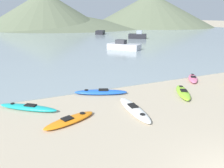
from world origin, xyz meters
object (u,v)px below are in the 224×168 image
(kayak_on_sand_2, at_px, (134,109))
(moored_boat_2, at_px, (138,36))
(kayak_on_sand_4, at_px, (28,108))
(kayak_on_sand_5, at_px, (193,78))
(kayak_on_sand_1, at_px, (183,92))
(kayak_on_sand_3, at_px, (70,120))
(moored_boat_0, at_px, (124,46))
(kayak_on_sand_7, at_px, (101,92))
(moored_boat_1, at_px, (100,32))

(kayak_on_sand_2, height_order, moored_boat_2, moored_boat_2)
(moored_boat_2, bearing_deg, kayak_on_sand_4, -129.29)
(kayak_on_sand_4, bearing_deg, kayak_on_sand_5, 3.30)
(kayak_on_sand_1, relative_size, kayak_on_sand_4, 0.91)
(kayak_on_sand_5, relative_size, moored_boat_2, 0.58)
(kayak_on_sand_3, bearing_deg, kayak_on_sand_4, 125.90)
(kayak_on_sand_1, xyz_separation_m, kayak_on_sand_3, (-7.83, -0.80, -0.05))
(moored_boat_0, bearing_deg, kayak_on_sand_5, -98.05)
(kayak_on_sand_1, distance_m, moored_boat_0, 20.26)
(kayak_on_sand_7, relative_size, moored_boat_2, 0.82)
(kayak_on_sand_5, distance_m, moored_boat_0, 17.29)
(kayak_on_sand_4, height_order, moored_boat_0, moored_boat_0)
(kayak_on_sand_1, xyz_separation_m, moored_boat_1, (12.73, 47.71, 0.42))
(kayak_on_sand_3, relative_size, kayak_on_sand_5, 1.18)
(kayak_on_sand_1, height_order, moored_boat_0, moored_boat_0)
(kayak_on_sand_1, height_order, moored_boat_1, moored_boat_1)
(kayak_on_sand_5, relative_size, moored_boat_1, 0.62)
(kayak_on_sand_4, distance_m, moored_boat_1, 51.20)
(kayak_on_sand_3, height_order, kayak_on_sand_5, kayak_on_sand_5)
(kayak_on_sand_2, height_order, kayak_on_sand_4, kayak_on_sand_4)
(kayak_on_sand_3, bearing_deg, kayak_on_sand_7, 47.42)
(kayak_on_sand_3, bearing_deg, moored_boat_2, 54.73)
(kayak_on_sand_5, distance_m, moored_boat_1, 46.35)
(kayak_on_sand_4, distance_m, kayak_on_sand_7, 4.69)
(kayak_on_sand_3, distance_m, moored_boat_1, 52.69)
(kayak_on_sand_4, bearing_deg, kayak_on_sand_7, 8.60)
(kayak_on_sand_4, distance_m, moored_boat_2, 40.55)
(moored_boat_2, bearing_deg, kayak_on_sand_3, -125.27)
(kayak_on_sand_2, xyz_separation_m, kayak_on_sand_7, (-0.66, 3.32, 0.02))
(moored_boat_2, bearing_deg, kayak_on_sand_2, -120.94)
(kayak_on_sand_1, distance_m, kayak_on_sand_3, 7.87)
(kayak_on_sand_1, bearing_deg, kayak_on_sand_3, -174.18)
(kayak_on_sand_2, xyz_separation_m, moored_boat_0, (9.84, 20.47, 0.44))
(moored_boat_0, relative_size, moored_boat_1, 1.29)
(kayak_on_sand_4, xyz_separation_m, kayak_on_sand_5, (12.72, 0.73, 0.01))
(kayak_on_sand_4, bearing_deg, kayak_on_sand_3, -54.10)
(moored_boat_0, bearing_deg, kayak_on_sand_3, -123.42)
(kayak_on_sand_5, distance_m, moored_boat_2, 33.28)
(kayak_on_sand_1, bearing_deg, moored_boat_1, 75.06)
(kayak_on_sand_4, xyz_separation_m, moored_boat_2, (25.67, 31.38, 0.54))
(kayak_on_sand_1, bearing_deg, kayak_on_sand_7, 154.80)
(kayak_on_sand_2, height_order, moored_boat_1, moored_boat_1)
(kayak_on_sand_1, height_order, kayak_on_sand_4, kayak_on_sand_1)
(moored_boat_0, distance_m, moored_boat_1, 29.13)
(kayak_on_sand_3, xyz_separation_m, moored_boat_2, (23.92, 33.81, 0.57))
(kayak_on_sand_7, bearing_deg, kayak_on_sand_1, -25.20)
(moored_boat_0, xyz_separation_m, moored_boat_2, (10.54, 13.54, 0.11))
(kayak_on_sand_7, bearing_deg, kayak_on_sand_2, -78.77)
(moored_boat_1, bearing_deg, kayak_on_sand_7, -111.29)
(kayak_on_sand_5, xyz_separation_m, moored_boat_1, (9.60, 45.34, 0.43))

